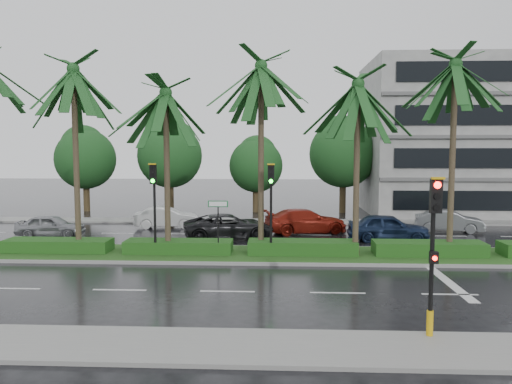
{
  "coord_description": "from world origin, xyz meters",
  "views": [
    {
      "loc": [
        1.86,
        -22.74,
        5.25
      ],
      "look_at": [
        0.75,
        1.5,
        3.08
      ],
      "focal_mm": 35.0,
      "sensor_mm": 36.0,
      "label": 1
    }
  ],
  "objects_px": {
    "car_red": "(305,221)",
    "car_grey": "(449,221)",
    "car_darkgrey": "(229,226)",
    "car_blue": "(388,228)",
    "signal_near": "(433,250)",
    "street_sign": "(218,214)",
    "signal_median_left": "(154,195)",
    "car_silver": "(51,226)",
    "car_white": "(166,217)"
  },
  "relations": [
    {
      "from": "street_sign",
      "to": "car_silver",
      "type": "relative_size",
      "value": 0.67
    },
    {
      "from": "street_sign",
      "to": "car_grey",
      "type": "bearing_deg",
      "value": 31.04
    },
    {
      "from": "signal_median_left",
      "to": "car_darkgrey",
      "type": "xyz_separation_m",
      "value": [
        3.0,
        5.23,
        -2.28
      ]
    },
    {
      "from": "car_darkgrey",
      "to": "car_red",
      "type": "xyz_separation_m",
      "value": [
        4.5,
        2.14,
        0.02
      ]
    },
    {
      "from": "car_white",
      "to": "car_darkgrey",
      "type": "relative_size",
      "value": 0.8
    },
    {
      "from": "car_red",
      "to": "car_blue",
      "type": "xyz_separation_m",
      "value": [
        4.5,
        -2.42,
        0.02
      ]
    },
    {
      "from": "street_sign",
      "to": "car_darkgrey",
      "type": "xyz_separation_m",
      "value": [
        0.0,
        5.05,
        -1.4
      ]
    },
    {
      "from": "car_white",
      "to": "car_grey",
      "type": "xyz_separation_m",
      "value": [
        18.0,
        -0.74,
        -0.01
      ]
    },
    {
      "from": "car_silver",
      "to": "car_red",
      "type": "relative_size",
      "value": 0.76
    },
    {
      "from": "car_darkgrey",
      "to": "car_blue",
      "type": "height_order",
      "value": "car_blue"
    },
    {
      "from": "car_darkgrey",
      "to": "car_blue",
      "type": "relative_size",
      "value": 1.15
    },
    {
      "from": "signal_near",
      "to": "street_sign",
      "type": "relative_size",
      "value": 1.68
    },
    {
      "from": "street_sign",
      "to": "car_white",
      "type": "relative_size",
      "value": 0.63
    },
    {
      "from": "signal_near",
      "to": "car_darkgrey",
      "type": "distance_m",
      "value": 16.58
    },
    {
      "from": "signal_median_left",
      "to": "car_blue",
      "type": "relative_size",
      "value": 0.97
    },
    {
      "from": "car_blue",
      "to": "car_grey",
      "type": "xyz_separation_m",
      "value": [
        4.5,
        3.36,
        -0.09
      ]
    },
    {
      "from": "signal_near",
      "to": "car_silver",
      "type": "height_order",
      "value": "signal_near"
    },
    {
      "from": "car_blue",
      "to": "signal_median_left",
      "type": "bearing_deg",
      "value": 115.46
    },
    {
      "from": "signal_median_left",
      "to": "car_red",
      "type": "xyz_separation_m",
      "value": [
        7.5,
        7.37,
        -2.26
      ]
    },
    {
      "from": "street_sign",
      "to": "car_blue",
      "type": "bearing_deg",
      "value": 27.9
    },
    {
      "from": "signal_median_left",
      "to": "car_white",
      "type": "relative_size",
      "value": 1.06
    },
    {
      "from": "car_white",
      "to": "car_grey",
      "type": "relative_size",
      "value": 1.01
    },
    {
      "from": "signal_near",
      "to": "car_red",
      "type": "bearing_deg",
      "value": 98.34
    },
    {
      "from": "car_white",
      "to": "car_silver",
      "type": "bearing_deg",
      "value": 113.39
    },
    {
      "from": "car_silver",
      "to": "car_white",
      "type": "distance_m",
      "value": 7.07
    },
    {
      "from": "signal_near",
      "to": "street_sign",
      "type": "height_order",
      "value": "signal_near"
    },
    {
      "from": "car_silver",
      "to": "car_white",
      "type": "relative_size",
      "value": 0.94
    },
    {
      "from": "car_white",
      "to": "car_darkgrey",
      "type": "distance_m",
      "value": 5.9
    },
    {
      "from": "car_white",
      "to": "car_red",
      "type": "bearing_deg",
      "value": -109.05
    },
    {
      "from": "street_sign",
      "to": "car_grey",
      "type": "height_order",
      "value": "street_sign"
    },
    {
      "from": "car_grey",
      "to": "car_darkgrey",
      "type": "bearing_deg",
      "value": 116.13
    },
    {
      "from": "car_red",
      "to": "car_grey",
      "type": "height_order",
      "value": "car_red"
    },
    {
      "from": "car_darkgrey",
      "to": "car_blue",
      "type": "xyz_separation_m",
      "value": [
        9.0,
        -0.28,
        0.05
      ]
    },
    {
      "from": "car_white",
      "to": "car_darkgrey",
      "type": "height_order",
      "value": "car_darkgrey"
    },
    {
      "from": "car_white",
      "to": "car_blue",
      "type": "xyz_separation_m",
      "value": [
        13.5,
        -4.09,
        0.09
      ]
    },
    {
      "from": "signal_median_left",
      "to": "car_darkgrey",
      "type": "height_order",
      "value": "signal_median_left"
    },
    {
      "from": "signal_median_left",
      "to": "car_white",
      "type": "distance_m",
      "value": 9.45
    },
    {
      "from": "street_sign",
      "to": "car_red",
      "type": "bearing_deg",
      "value": 57.94
    },
    {
      "from": "street_sign",
      "to": "car_grey",
      "type": "relative_size",
      "value": 0.64
    },
    {
      "from": "car_silver",
      "to": "car_darkgrey",
      "type": "height_order",
      "value": "car_darkgrey"
    },
    {
      "from": "street_sign",
      "to": "car_white",
      "type": "bearing_deg",
      "value": 116.93
    },
    {
      "from": "signal_near",
      "to": "car_blue",
      "type": "bearing_deg",
      "value": 82.22
    },
    {
      "from": "car_white",
      "to": "car_blue",
      "type": "relative_size",
      "value": 0.92
    },
    {
      "from": "signal_median_left",
      "to": "street_sign",
      "type": "height_order",
      "value": "signal_median_left"
    },
    {
      "from": "car_silver",
      "to": "car_white",
      "type": "bearing_deg",
      "value": -61.0
    },
    {
      "from": "car_silver",
      "to": "car_white",
      "type": "xyz_separation_m",
      "value": [
        6.0,
        3.74,
        0.02
      ]
    },
    {
      "from": "signal_near",
      "to": "signal_median_left",
      "type": "bearing_deg",
      "value": 135.91
    },
    {
      "from": "car_darkgrey",
      "to": "car_grey",
      "type": "distance_m",
      "value": 13.85
    },
    {
      "from": "car_silver",
      "to": "signal_median_left",
      "type": "bearing_deg",
      "value": -128.19
    },
    {
      "from": "car_grey",
      "to": "car_red",
      "type": "bearing_deg",
      "value": 109.25
    }
  ]
}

